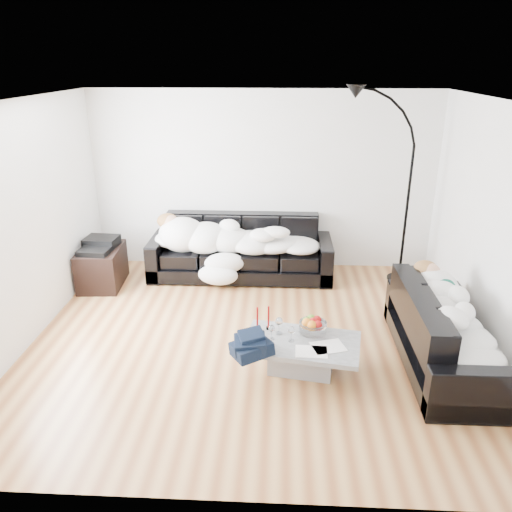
{
  "coord_description": "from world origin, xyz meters",
  "views": [
    {
      "loc": [
        0.27,
        -4.93,
        2.98
      ],
      "look_at": [
        0.0,
        0.3,
        0.9
      ],
      "focal_mm": 35.0,
      "sensor_mm": 36.0,
      "label": 1
    }
  ],
  "objects_px": {
    "coffee_table": "(301,355)",
    "shoes": "(296,358)",
    "sleeper_right": "(449,310)",
    "floor_lamp": "(408,201)",
    "sofa_right": "(446,330)",
    "candle_right": "(268,318)",
    "wine_glass_c": "(291,334)",
    "candle_left": "(257,319)",
    "wine_glass_a": "(279,326)",
    "av_cabinet": "(102,267)",
    "stereo": "(99,244)",
    "wine_glass_b": "(272,332)",
    "sofa_back": "(241,248)",
    "sleeper_back": "(240,235)",
    "fruit_bowl": "(313,324)"
  },
  "relations": [
    {
      "from": "coffee_table",
      "to": "shoes",
      "type": "distance_m",
      "value": 0.18
    },
    {
      "from": "sleeper_right",
      "to": "floor_lamp",
      "type": "distance_m",
      "value": 2.21
    },
    {
      "from": "sofa_right",
      "to": "candle_right",
      "type": "xyz_separation_m",
      "value": [
        -1.82,
        0.03,
        0.07
      ]
    },
    {
      "from": "wine_glass_c",
      "to": "candle_left",
      "type": "relative_size",
      "value": 0.62
    },
    {
      "from": "coffee_table",
      "to": "floor_lamp",
      "type": "distance_m",
      "value": 2.95
    },
    {
      "from": "wine_glass_a",
      "to": "candle_left",
      "type": "height_order",
      "value": "candle_left"
    },
    {
      "from": "candle_right",
      "to": "av_cabinet",
      "type": "relative_size",
      "value": 0.33
    },
    {
      "from": "av_cabinet",
      "to": "candle_left",
      "type": "bearing_deg",
      "value": -41.34
    },
    {
      "from": "shoes",
      "to": "stereo",
      "type": "distance_m",
      "value": 3.28
    },
    {
      "from": "floor_lamp",
      "to": "candle_left",
      "type": "bearing_deg",
      "value": -120.97
    },
    {
      "from": "wine_glass_b",
      "to": "floor_lamp",
      "type": "height_order",
      "value": "floor_lamp"
    },
    {
      "from": "wine_glass_b",
      "to": "stereo",
      "type": "height_order",
      "value": "stereo"
    },
    {
      "from": "sleeper_right",
      "to": "stereo",
      "type": "bearing_deg",
      "value": 67.49
    },
    {
      "from": "coffee_table",
      "to": "candle_left",
      "type": "height_order",
      "value": "candle_left"
    },
    {
      "from": "sofa_back",
      "to": "coffee_table",
      "type": "height_order",
      "value": "sofa_back"
    },
    {
      "from": "sleeper_back",
      "to": "av_cabinet",
      "type": "relative_size",
      "value": 2.8
    },
    {
      "from": "wine_glass_a",
      "to": "coffee_table",
      "type": "bearing_deg",
      "value": -30.54
    },
    {
      "from": "candle_right",
      "to": "coffee_table",
      "type": "bearing_deg",
      "value": -33.22
    },
    {
      "from": "coffee_table",
      "to": "av_cabinet",
      "type": "relative_size",
      "value": 1.46
    },
    {
      "from": "floor_lamp",
      "to": "sleeper_right",
      "type": "bearing_deg",
      "value": -79.1
    },
    {
      "from": "wine_glass_b",
      "to": "candle_left",
      "type": "relative_size",
      "value": 0.59
    },
    {
      "from": "fruit_bowl",
      "to": "candle_right",
      "type": "relative_size",
      "value": 1.09
    },
    {
      "from": "sleeper_back",
      "to": "av_cabinet",
      "type": "bearing_deg",
      "value": -168.75
    },
    {
      "from": "wine_glass_a",
      "to": "wine_glass_b",
      "type": "xyz_separation_m",
      "value": [
        -0.07,
        -0.11,
        -0.01
      ]
    },
    {
      "from": "coffee_table",
      "to": "wine_glass_b",
      "type": "xyz_separation_m",
      "value": [
        -0.3,
        0.03,
        0.25
      ]
    },
    {
      "from": "sofa_right",
      "to": "sleeper_back",
      "type": "height_order",
      "value": "sleeper_back"
    },
    {
      "from": "wine_glass_a",
      "to": "av_cabinet",
      "type": "height_order",
      "value": "av_cabinet"
    },
    {
      "from": "sofa_back",
      "to": "candle_left",
      "type": "height_order",
      "value": "sofa_back"
    },
    {
      "from": "fruit_bowl",
      "to": "wine_glass_b",
      "type": "bearing_deg",
      "value": -158.48
    },
    {
      "from": "av_cabinet",
      "to": "stereo",
      "type": "bearing_deg",
      "value": 0.0
    },
    {
      "from": "sofa_back",
      "to": "floor_lamp",
      "type": "relative_size",
      "value": 1.11
    },
    {
      "from": "coffee_table",
      "to": "fruit_bowl",
      "type": "distance_m",
      "value": 0.34
    },
    {
      "from": "sleeper_right",
      "to": "av_cabinet",
      "type": "xyz_separation_m",
      "value": [
        -4.2,
        1.74,
        -0.35
      ]
    },
    {
      "from": "sofa_right",
      "to": "candle_left",
      "type": "xyz_separation_m",
      "value": [
        -1.93,
        -0.0,
        0.07
      ]
    },
    {
      "from": "sofa_back",
      "to": "wine_glass_c",
      "type": "bearing_deg",
      "value": -73.57
    },
    {
      "from": "sleeper_right",
      "to": "shoes",
      "type": "distance_m",
      "value": 1.63
    },
    {
      "from": "wine_glass_a",
      "to": "sleeper_back",
      "type": "bearing_deg",
      "value": 104.74
    },
    {
      "from": "sleeper_back",
      "to": "shoes",
      "type": "xyz_separation_m",
      "value": [
        0.76,
        -2.19,
        -0.59
      ]
    },
    {
      "from": "coffee_table",
      "to": "stereo",
      "type": "distance_m",
      "value": 3.37
    },
    {
      "from": "sofa_right",
      "to": "av_cabinet",
      "type": "relative_size",
      "value": 2.47
    },
    {
      "from": "coffee_table",
      "to": "candle_right",
      "type": "xyz_separation_m",
      "value": [
        -0.34,
        0.22,
        0.3
      ]
    },
    {
      "from": "sleeper_back",
      "to": "shoes",
      "type": "bearing_deg",
      "value": -70.84
    },
    {
      "from": "candle_left",
      "to": "fruit_bowl",
      "type": "bearing_deg",
      "value": -0.16
    },
    {
      "from": "av_cabinet",
      "to": "candle_right",
      "type": "bearing_deg",
      "value": -39.52
    },
    {
      "from": "sleeper_back",
      "to": "coffee_table",
      "type": "bearing_deg",
      "value": -70.82
    },
    {
      "from": "coffee_table",
      "to": "wine_glass_c",
      "type": "distance_m",
      "value": 0.27
    },
    {
      "from": "candle_left",
      "to": "candle_right",
      "type": "distance_m",
      "value": 0.12
    },
    {
      "from": "sleeper_back",
      "to": "fruit_bowl",
      "type": "xyz_separation_m",
      "value": [
        0.92,
        -2.12,
        -0.22
      ]
    },
    {
      "from": "shoes",
      "to": "av_cabinet",
      "type": "xyz_separation_m",
      "value": [
        -2.67,
        1.81,
        0.22
      ]
    },
    {
      "from": "fruit_bowl",
      "to": "wine_glass_c",
      "type": "xyz_separation_m",
      "value": [
        -0.23,
        -0.2,
        -0.01
      ]
    }
  ]
}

